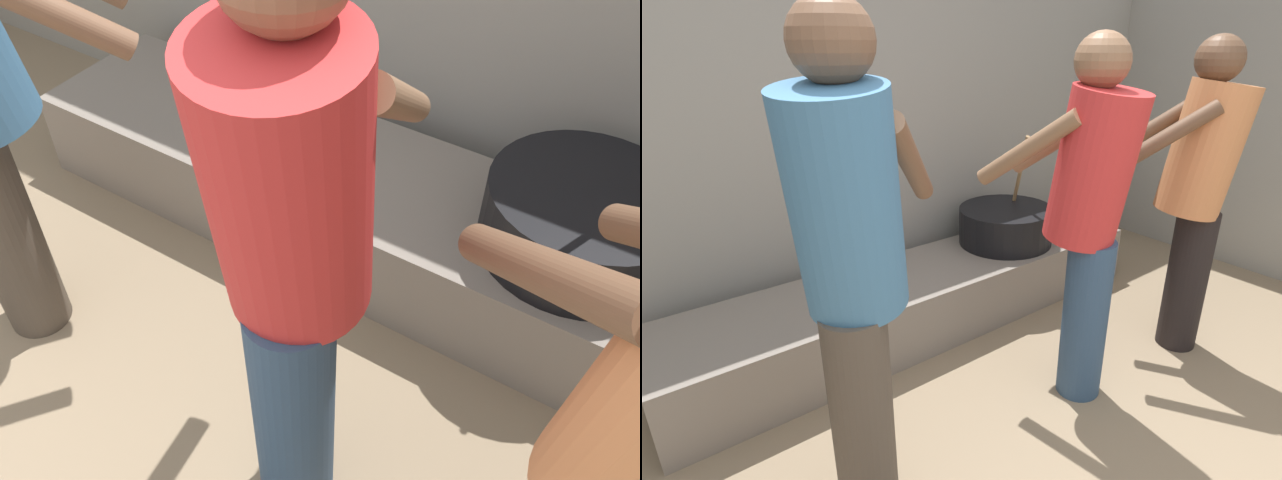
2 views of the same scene
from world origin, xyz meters
TOP-DOWN VIEW (x-y plane):
  - hearth_ledge at (0.45, 1.83)m, footprint 2.78×0.60m
  - cooking_pot_main at (1.07, 1.86)m, footprint 0.58×0.58m
  - cook_in_red_shirt at (0.68, 0.94)m, footprint 0.47×0.71m

SIDE VIEW (x-z plane):
  - hearth_ledge at x=0.45m, z-range 0.00..0.35m
  - cooking_pot_main at x=1.07m, z-range 0.12..0.80m
  - cook_in_red_shirt at x=0.68m, z-range 0.11..1.67m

